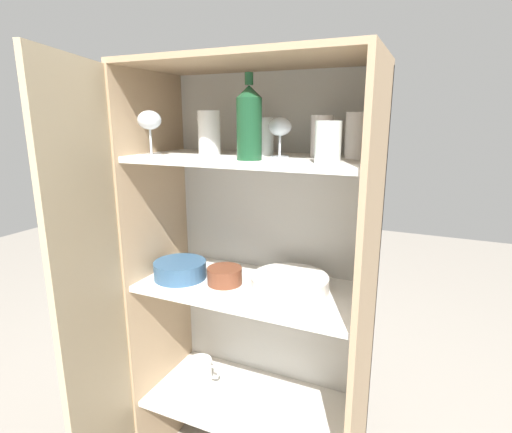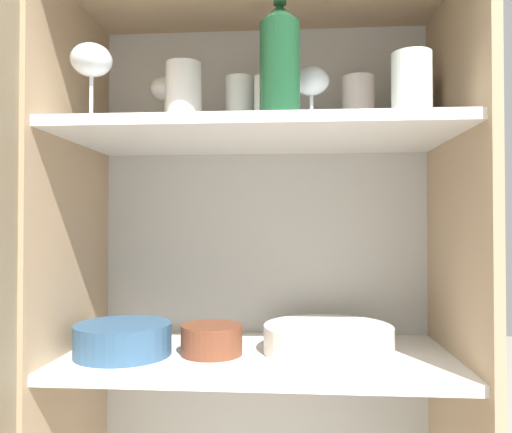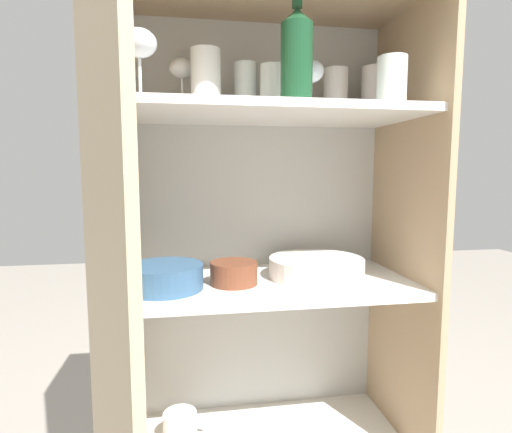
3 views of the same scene
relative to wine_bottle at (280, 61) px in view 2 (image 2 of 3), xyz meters
The scene contains 18 objects.
cupboard_back_panel 0.65m from the wine_bottle, 98.68° to the left, with size 0.79×0.02×1.50m, color silver.
cupboard_side_left 0.73m from the wine_bottle, 165.90° to the left, with size 0.02×0.40×1.50m, color tan.
cupboard_side_right 0.68m from the wine_bottle, 17.66° to the left, with size 0.02×0.40×1.50m, color tan.
shelf_board_middle 0.57m from the wine_bottle, 112.78° to the left, with size 0.76×0.36×0.02m, color white.
shelf_board_upper 0.17m from the wine_bottle, 112.78° to the left, with size 0.76×0.36×0.02m, color white.
tumbler_glass_0 0.21m from the wine_bottle, 116.63° to the left, with size 0.06×0.06×0.13m.
tumbler_glass_1 0.25m from the wine_bottle, 48.84° to the left, with size 0.07×0.07×0.13m.
tumbler_glass_2 0.24m from the wine_bottle, ahead, with size 0.07×0.07×0.11m.
tumbler_glass_3 0.16m from the wine_bottle, 98.60° to the left, with size 0.07×0.07×0.12m.
tumbler_glass_4 0.33m from the wine_bottle, 32.88° to the left, with size 0.08×0.08×0.14m.
tumbler_glass_5 0.23m from the wine_bottle, 150.22° to the left, with size 0.07×0.07×0.14m.
wine_glass_0 0.32m from the wine_bottle, 143.17° to the left, with size 0.07×0.07×0.14m.
wine_glass_1 0.34m from the wine_bottle, behind, with size 0.07×0.07×0.14m.
wine_glass_2 0.11m from the wine_bottle, 56.86° to the left, with size 0.07×0.07×0.12m.
wine_bottle is the anchor object (origin of this frame).
plate_stack_white 0.54m from the wine_bottle, 51.60° to the left, with size 0.26×0.26×0.05m.
mixing_bowl_large 0.60m from the wine_bottle, 167.86° to the left, with size 0.19×0.19×0.06m.
serving_bowl_small 0.54m from the wine_bottle, 148.01° to the left, with size 0.12×0.12×0.06m.
Camera 2 is at (0.07, -0.82, 1.03)m, focal length 35.00 mm.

